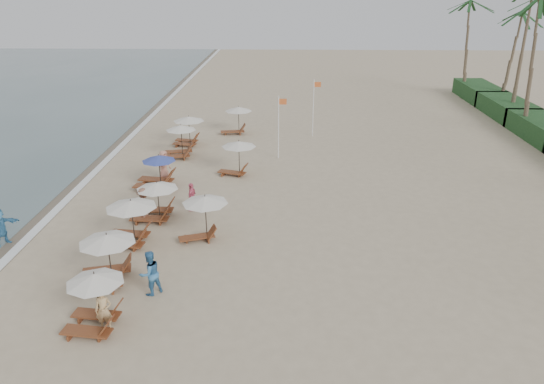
{
  "coord_description": "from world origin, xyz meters",
  "views": [
    {
      "loc": [
        1.49,
        -18.19,
        11.69
      ],
      "look_at": [
        0.75,
        7.06,
        1.3
      ],
      "focal_mm": 33.82,
      "sensor_mm": 36.0,
      "label": 1
    }
  ],
  "objects_px": {
    "lounger_station_0": "(92,302)",
    "waterline_walker": "(0,227)",
    "lounger_station_5": "(178,142)",
    "inland_station_0": "(202,211)",
    "flag_pole_near": "(279,124)",
    "beachgoer_far_b": "(164,165)",
    "inland_station_2": "(236,117)",
    "lounger_station_3": "(154,201)",
    "lounger_station_1": "(104,259)",
    "beachgoer_mid_a": "(150,273)",
    "lounger_station_6": "(187,129)",
    "inland_station_1": "(236,153)",
    "beachgoer_far_a": "(192,197)",
    "beachgoer_near": "(104,310)",
    "beachgoer_mid_b": "(144,205)",
    "lounger_station_4": "(155,174)",
    "lounger_station_2": "(128,221)"
  },
  "relations": [
    {
      "from": "inland_station_1",
      "to": "flag_pole_near",
      "type": "relative_size",
      "value": 0.58
    },
    {
      "from": "lounger_station_5",
      "to": "inland_station_2",
      "type": "height_order",
      "value": "lounger_station_5"
    },
    {
      "from": "inland_station_0",
      "to": "inland_station_2",
      "type": "bearing_deg",
      "value": 90.46
    },
    {
      "from": "beachgoer_far_a",
      "to": "beachgoer_near",
      "type": "bearing_deg",
      "value": 3.32
    },
    {
      "from": "beachgoer_near",
      "to": "waterline_walker",
      "type": "height_order",
      "value": "waterline_walker"
    },
    {
      "from": "lounger_station_3",
      "to": "beachgoer_mid_a",
      "type": "height_order",
      "value": "lounger_station_3"
    },
    {
      "from": "lounger_station_2",
      "to": "inland_station_0",
      "type": "bearing_deg",
      "value": 9.09
    },
    {
      "from": "inland_station_0",
      "to": "inland_station_2",
      "type": "relative_size",
      "value": 0.94
    },
    {
      "from": "lounger_station_5",
      "to": "flag_pole_near",
      "type": "bearing_deg",
      "value": -0.17
    },
    {
      "from": "lounger_station_1",
      "to": "lounger_station_2",
      "type": "height_order",
      "value": "lounger_station_1"
    },
    {
      "from": "lounger_station_0",
      "to": "waterline_walker",
      "type": "height_order",
      "value": "lounger_station_0"
    },
    {
      "from": "lounger_station_0",
      "to": "lounger_station_5",
      "type": "distance_m",
      "value": 19.68
    },
    {
      "from": "beachgoer_near",
      "to": "beachgoer_mid_a",
      "type": "relative_size",
      "value": 0.89
    },
    {
      "from": "inland_station_1",
      "to": "beachgoer_far_a",
      "type": "relative_size",
      "value": 1.62
    },
    {
      "from": "inland_station_0",
      "to": "beachgoer_near",
      "type": "distance_m",
      "value": 7.6
    },
    {
      "from": "lounger_station_5",
      "to": "beachgoer_mid_a",
      "type": "height_order",
      "value": "lounger_station_5"
    },
    {
      "from": "lounger_station_4",
      "to": "inland_station_0",
      "type": "relative_size",
      "value": 1.06
    },
    {
      "from": "lounger_station_0",
      "to": "beachgoer_near",
      "type": "distance_m",
      "value": 0.5
    },
    {
      "from": "beachgoer_far_a",
      "to": "beachgoer_far_b",
      "type": "relative_size",
      "value": 0.85
    },
    {
      "from": "inland_station_1",
      "to": "flag_pole_near",
      "type": "xyz_separation_m",
      "value": [
        2.7,
        3.46,
        1.04
      ]
    },
    {
      "from": "inland_station_2",
      "to": "beachgoer_mid_a",
      "type": "bearing_deg",
      "value": -92.95
    },
    {
      "from": "inland_station_2",
      "to": "beachgoer_mid_b",
      "type": "relative_size",
      "value": 1.45
    },
    {
      "from": "lounger_station_4",
      "to": "waterline_walker",
      "type": "height_order",
      "value": "lounger_station_4"
    },
    {
      "from": "inland_station_1",
      "to": "beachgoer_far_b",
      "type": "distance_m",
      "value": 4.64
    },
    {
      "from": "beachgoer_far_a",
      "to": "flag_pole_near",
      "type": "relative_size",
      "value": 0.36
    },
    {
      "from": "lounger_station_6",
      "to": "inland_station_0",
      "type": "height_order",
      "value": "lounger_station_6"
    },
    {
      "from": "inland_station_0",
      "to": "flag_pole_near",
      "type": "height_order",
      "value": "flag_pole_near"
    },
    {
      "from": "lounger_station_6",
      "to": "lounger_station_5",
      "type": "bearing_deg",
      "value": -91.62
    },
    {
      "from": "lounger_station_5",
      "to": "inland_station_2",
      "type": "distance_m",
      "value": 7.17
    },
    {
      "from": "lounger_station_5",
      "to": "inland_station_0",
      "type": "height_order",
      "value": "lounger_station_5"
    },
    {
      "from": "lounger_station_4",
      "to": "waterline_walker",
      "type": "distance_m",
      "value": 9.35
    },
    {
      "from": "lounger_station_1",
      "to": "beachgoer_mid_b",
      "type": "bearing_deg",
      "value": 88.89
    },
    {
      "from": "beachgoer_mid_a",
      "to": "beachgoer_far_b",
      "type": "height_order",
      "value": "beachgoer_far_b"
    },
    {
      "from": "beachgoer_near",
      "to": "beachgoer_far_a",
      "type": "bearing_deg",
      "value": 80.97
    },
    {
      "from": "beachgoer_far_b",
      "to": "inland_station_0",
      "type": "bearing_deg",
      "value": -127.54
    },
    {
      "from": "inland_station_0",
      "to": "beachgoer_mid_b",
      "type": "height_order",
      "value": "inland_station_0"
    },
    {
      "from": "beachgoer_far_b",
      "to": "lounger_station_5",
      "type": "bearing_deg",
      "value": 27.46
    },
    {
      "from": "inland_station_2",
      "to": "beachgoer_far_b",
      "type": "relative_size",
      "value": 1.42
    },
    {
      "from": "lounger_station_0",
      "to": "waterline_walker",
      "type": "bearing_deg",
      "value": 136.87
    },
    {
      "from": "lounger_station_3",
      "to": "inland_station_2",
      "type": "bearing_deg",
      "value": 80.44
    },
    {
      "from": "lounger_station_4",
      "to": "flag_pole_near",
      "type": "relative_size",
      "value": 0.6
    },
    {
      "from": "lounger_station_0",
      "to": "lounger_station_3",
      "type": "bearing_deg",
      "value": 90.62
    },
    {
      "from": "lounger_station_0",
      "to": "lounger_station_2",
      "type": "bearing_deg",
      "value": 95.31
    },
    {
      "from": "lounger_station_5",
      "to": "inland_station_0",
      "type": "bearing_deg",
      "value": -73.67
    },
    {
      "from": "lounger_station_0",
      "to": "lounger_station_1",
      "type": "xyz_separation_m",
      "value": [
        -0.62,
        3.04,
        -0.04
      ]
    },
    {
      "from": "lounger_station_4",
      "to": "beachgoer_near",
      "type": "relative_size",
      "value": 1.59
    },
    {
      "from": "inland_station_0",
      "to": "lounger_station_6",
      "type": "bearing_deg",
      "value": 103.05
    },
    {
      "from": "lounger_station_6",
      "to": "beachgoer_mid_b",
      "type": "distance_m",
      "value": 13.64
    },
    {
      "from": "inland_station_1",
      "to": "beachgoer_mid_b",
      "type": "height_order",
      "value": "inland_station_1"
    },
    {
      "from": "flag_pole_near",
      "to": "beachgoer_far_b",
      "type": "bearing_deg",
      "value": -148.29
    }
  ]
}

